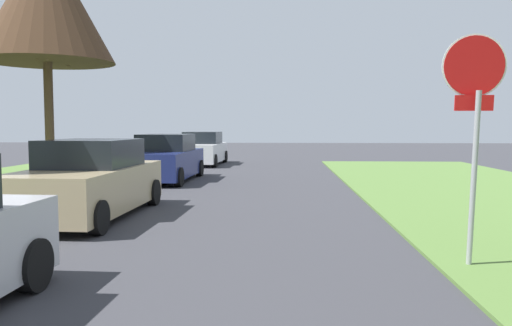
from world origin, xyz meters
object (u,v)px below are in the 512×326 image
(parked_sedan_navy, at_px, (165,159))
(parked_sedan_white, at_px, (202,150))
(parked_sedan_tan, at_px, (89,181))
(street_tree_left_far, at_px, (46,0))
(stop_sign_far, at_px, (474,99))

(parked_sedan_navy, distance_m, parked_sedan_white, 7.19)
(parked_sedan_tan, height_order, parked_sedan_navy, same)
(parked_sedan_tan, height_order, parked_sedan_white, same)
(street_tree_left_far, xyz_separation_m, parked_sedan_navy, (3.50, 1.02, -5.10))
(stop_sign_far, bearing_deg, parked_sedan_tan, 151.77)
(parked_sedan_navy, xyz_separation_m, parked_sedan_white, (0.11, 7.19, 0.00))
(street_tree_left_far, height_order, parked_sedan_tan, street_tree_left_far)
(street_tree_left_far, bearing_deg, stop_sign_far, -43.01)
(street_tree_left_far, distance_m, parked_sedan_white, 10.32)
(street_tree_left_far, height_order, parked_sedan_navy, street_tree_left_far)
(parked_sedan_white, bearing_deg, parked_sedan_tan, -90.28)
(parked_sedan_navy, bearing_deg, parked_sedan_tan, -89.67)
(stop_sign_far, bearing_deg, street_tree_left_far, 136.99)
(street_tree_left_far, relative_size, parked_sedan_tan, 1.75)
(stop_sign_far, distance_m, parked_sedan_navy, 12.21)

